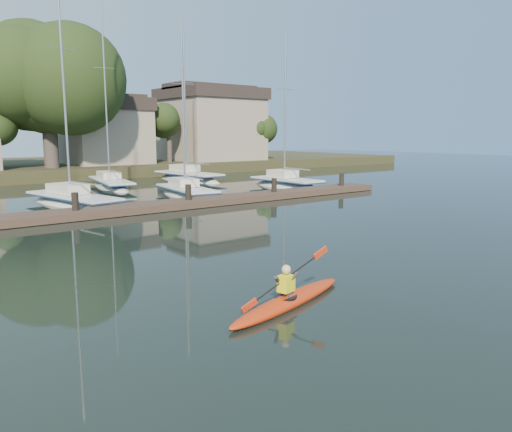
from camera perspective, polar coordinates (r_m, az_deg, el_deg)
ground at (r=14.40m, az=10.54°, el=-6.41°), size 160.00×160.00×0.00m
kayak at (r=11.58m, az=3.77°, el=-9.36°), size 4.28×1.64×1.37m
dock at (r=25.64m, az=-13.52°, el=0.90°), size 34.00×2.00×1.80m
sailboat_2 at (r=29.11m, az=-20.15°, el=0.81°), size 3.61×8.84×14.26m
sailboat_3 at (r=31.60m, az=-7.95°, el=1.94°), size 2.93×7.59×11.93m
sailboat_4 at (r=36.80m, az=3.46°, el=3.03°), size 2.25×7.23×12.26m
sailboat_6 at (r=38.28m, az=-16.26°, el=2.96°), size 3.42×9.35×14.56m
sailboat_7 at (r=42.37m, az=-7.74°, el=3.79°), size 3.04×8.82×13.94m
shore at (r=50.87m, az=-24.49°, el=7.84°), size 90.00×25.25×12.75m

